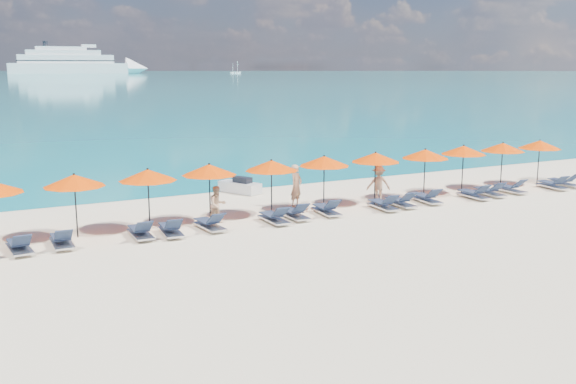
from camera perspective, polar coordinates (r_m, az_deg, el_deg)
name	(u,v)px	position (r m, az deg, el deg)	size (l,w,h in m)	color
ground	(328,241)	(21.99, 3.59, -4.40)	(1400.00, 1400.00, 0.00)	beige
cruise_ship	(81,64)	(619.82, -17.92, 10.80)	(123.35, 25.77, 34.11)	white
sailboat_near	(233,72)	(621.02, -4.92, 10.55)	(5.13, 1.71, 9.41)	white
sailboat_far	(238,72)	(614.57, -4.51, 10.57)	(6.13, 2.04, 11.24)	white
jetski	(240,186)	(30.37, -4.28, 0.50)	(1.61, 2.25, 0.75)	silver
beachgoer_a	(296,186)	(27.16, 0.74, 0.56)	(0.66, 0.43, 1.81)	tan
beachgoer_b	(217,205)	(24.38, -6.30, -1.15)	(0.71, 0.41, 1.45)	tan
beachgoer_c	(379,184)	(28.48, 8.05, 0.73)	(1.04, 0.48, 1.61)	tan
umbrella_3	(74,181)	(23.22, -18.47, 0.98)	(2.10, 2.10, 2.28)	black
umbrella_4	(148,175)	(23.71, -12.36, 1.49)	(2.10, 2.10, 2.28)	black
umbrella_5	(209,170)	(24.54, -7.02, 1.98)	(2.10, 2.10, 2.28)	black
umbrella_6	(271,166)	(25.41, -1.49, 2.37)	(2.10, 2.10, 2.28)	black
umbrella_7	(324,161)	(26.65, 3.23, 2.76)	(2.10, 2.10, 2.28)	black
umbrella_8	(376,157)	(27.98, 7.79, 3.07)	(2.10, 2.10, 2.28)	black
umbrella_9	(425,154)	(29.46, 12.11, 3.32)	(2.10, 2.10, 2.28)	black
umbrella_10	(464,150)	(31.27, 15.34, 3.61)	(2.10, 2.10, 2.28)	black
umbrella_11	(503,147)	(32.99, 18.55, 3.80)	(2.10, 2.10, 2.28)	black
umbrella_12	(540,145)	(34.77, 21.48, 3.95)	(2.10, 2.10, 2.28)	black
lounger_4	(19,246)	(22.28, -22.77, -4.43)	(0.76, 1.75, 0.66)	silver
lounger_5	(62,240)	(22.47, -19.47, -4.07)	(0.63, 1.70, 0.66)	silver
lounger_6	(141,232)	(22.88, -12.97, -3.45)	(0.65, 1.71, 0.66)	silver
lounger_7	(171,229)	(22.99, -10.38, -3.27)	(0.77, 1.75, 0.66)	silver
lounger_8	(210,224)	(23.56, -6.97, -2.82)	(0.78, 1.75, 0.66)	silver
lounger_9	(274,217)	(24.40, -1.23, -2.26)	(0.63, 1.70, 0.66)	silver
lounger_10	(294,213)	(25.06, 0.57, -1.90)	(0.63, 1.70, 0.66)	silver
lounger_11	(327,209)	(25.81, 3.45, -1.54)	(0.76, 1.75, 0.66)	silver
lounger_12	(383,204)	(26.96, 8.48, -1.09)	(0.73, 1.74, 0.66)	silver
lounger_13	(401,202)	(27.64, 9.99, -0.84)	(0.69, 1.73, 0.66)	silver
lounger_14	(427,198)	(28.64, 12.23, -0.51)	(0.77, 1.75, 0.66)	silver
lounger_15	(474,194)	(30.08, 16.21, -0.15)	(0.67, 1.72, 0.66)	silver
lounger_16	(490,191)	(30.92, 17.49, 0.07)	(0.71, 1.73, 0.66)	silver
lounger_17	(510,188)	(32.01, 19.12, 0.33)	(0.73, 1.74, 0.66)	silver
lounger_18	(553,184)	(33.77, 22.47, 0.63)	(0.79, 1.76, 0.66)	silver
lounger_19	(564,182)	(34.73, 23.35, 0.83)	(0.64, 1.71, 0.66)	silver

